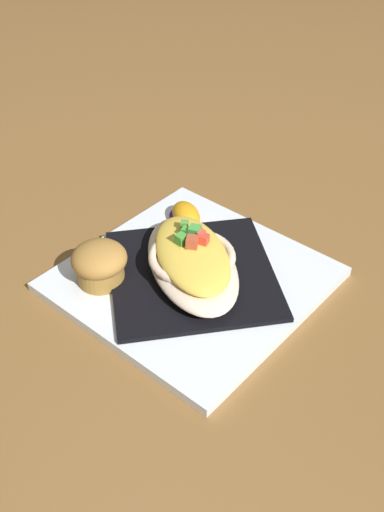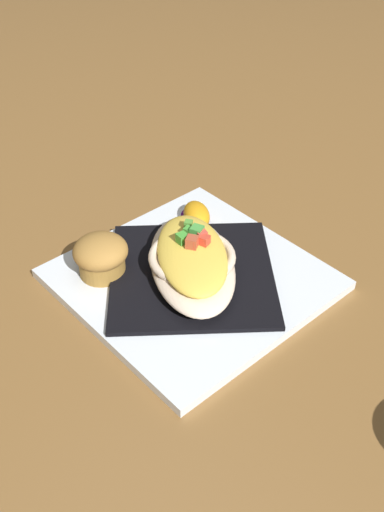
{
  "view_description": "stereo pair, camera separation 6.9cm",
  "coord_description": "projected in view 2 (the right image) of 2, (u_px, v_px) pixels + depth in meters",
  "views": [
    {
      "loc": [
        0.47,
        0.26,
        0.48
      ],
      "look_at": [
        0.0,
        0.0,
        0.04
      ],
      "focal_mm": 42.36,
      "sensor_mm": 36.0,
      "label": 1
    },
    {
      "loc": [
        0.43,
        0.32,
        0.48
      ],
      "look_at": [
        0.0,
        0.0,
        0.04
      ],
      "focal_mm": 42.36,
      "sensor_mm": 36.0,
      "label": 2
    }
  ],
  "objects": [
    {
      "name": "gratin_dish",
      "position": [
        192.0,
        259.0,
        0.7
      ],
      "size": [
        0.2,
        0.2,
        0.05
      ],
      "color": "beige",
      "rests_on": "folded_napkin"
    },
    {
      "name": "folded_napkin",
      "position": [
        192.0,
        274.0,
        0.71
      ],
      "size": [
        0.27,
        0.27,
        0.01
      ],
      "primitive_type": "cube",
      "rotation": [
        0.0,
        0.0,
        0.68
      ],
      "color": "black",
      "rests_on": "square_plate"
    },
    {
      "name": "square_plate",
      "position": [
        192.0,
        279.0,
        0.72
      ],
      "size": [
        0.32,
        0.32,
        0.01
      ],
      "primitive_type": "cube",
      "rotation": [
        0.0,
        0.0,
        -0.21
      ],
      "color": "white",
      "rests_on": "ground_plane"
    },
    {
      "name": "ground_plane",
      "position": [
        192.0,
        283.0,
        0.72
      ],
      "size": [
        2.6,
        2.6,
        0.0
      ],
      "primitive_type": "plane",
      "color": "brown"
    },
    {
      "name": "orange_garnish",
      "position": [
        196.0,
        215.0,
        0.79
      ],
      "size": [
        0.06,
        0.07,
        0.03
      ],
      "color": "#501568",
      "rests_on": "square_plate"
    },
    {
      "name": "muffin",
      "position": [
        101.0,
        255.0,
        0.7
      ],
      "size": [
        0.06,
        0.06,
        0.05
      ],
      "color": "#A37633",
      "rests_on": "square_plate"
    }
  ]
}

